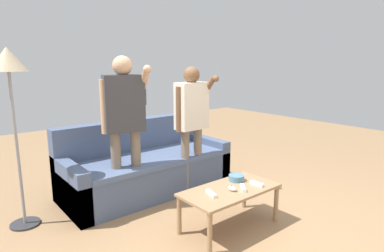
# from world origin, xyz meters

# --- Properties ---
(ground_plane) EXTENTS (12.00, 12.00, 0.00)m
(ground_plane) POSITION_xyz_m (0.00, 0.00, 0.00)
(ground_plane) COLOR #93704C
(couch) EXTENTS (2.03, 0.88, 0.86)m
(couch) POSITION_xyz_m (-0.13, 1.37, 0.29)
(couch) COLOR #475675
(couch) RESTS_ON ground
(coffee_table) EXTENTS (0.97, 0.49, 0.40)m
(coffee_table) POSITION_xyz_m (-0.01, 0.04, 0.35)
(coffee_table) COLOR #997551
(coffee_table) RESTS_ON ground
(snack_bowl) EXTENTS (0.16, 0.16, 0.06)m
(snack_bowl) POSITION_xyz_m (0.20, 0.15, 0.43)
(snack_bowl) COLOR teal
(snack_bowl) RESTS_ON coffee_table
(game_remote_nunchuk) EXTENTS (0.06, 0.09, 0.05)m
(game_remote_nunchuk) POSITION_xyz_m (-0.03, -0.01, 0.42)
(game_remote_nunchuk) COLOR white
(game_remote_nunchuk) RESTS_ON coffee_table
(floor_lamp) EXTENTS (0.33, 0.33, 1.72)m
(floor_lamp) POSITION_xyz_m (-1.53, 1.35, 1.48)
(floor_lamp) COLOR #2D2D33
(floor_lamp) RESTS_ON ground
(player_right) EXTENTS (0.46, 0.34, 1.53)m
(player_right) POSITION_xyz_m (0.26, 0.94, 0.96)
(player_right) COLOR #756656
(player_right) RESTS_ON ground
(player_left) EXTENTS (0.47, 0.46, 1.65)m
(player_left) POSITION_xyz_m (-0.54, 1.08, 1.04)
(player_left) COLOR #756656
(player_left) RESTS_ON ground
(game_remote_wand_near) EXTENTS (0.13, 0.15, 0.03)m
(game_remote_wand_near) POSITION_xyz_m (0.08, -0.05, 0.41)
(game_remote_wand_near) COLOR white
(game_remote_wand_near) RESTS_ON coffee_table
(game_remote_wand_far) EXTENTS (0.08, 0.16, 0.03)m
(game_remote_wand_far) POSITION_xyz_m (-0.25, 0.04, 0.41)
(game_remote_wand_far) COLOR white
(game_remote_wand_far) RESTS_ON coffee_table
(game_remote_wand_spare) EXTENTS (0.04, 0.15, 0.03)m
(game_remote_wand_spare) POSITION_xyz_m (0.26, -0.06, 0.41)
(game_remote_wand_spare) COLOR white
(game_remote_wand_spare) RESTS_ON coffee_table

